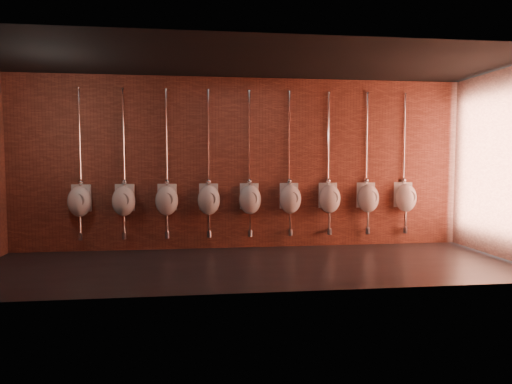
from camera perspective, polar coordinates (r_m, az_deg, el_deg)
ground at (r=7.31m, az=-0.31°, el=-9.14°), size 8.50×8.50×0.00m
room_shell at (r=7.13m, az=-0.31°, el=6.81°), size 8.54×3.04×3.22m
urinal_0 at (r=8.71m, az=-21.18°, el=-1.02°), size 0.47×0.43×2.72m
urinal_1 at (r=8.55m, az=-16.20°, el=-1.00°), size 0.47×0.43×2.72m
urinal_2 at (r=8.47m, az=-11.09°, el=-0.96°), size 0.47×0.43×2.72m
urinal_3 at (r=8.45m, az=-5.91°, el=-0.92°), size 0.47×0.43×2.72m
urinal_4 at (r=8.50m, az=-0.76°, el=-0.86°), size 0.47×0.43×2.72m
urinal_5 at (r=8.62m, az=4.30°, el=-0.81°), size 0.47×0.43×2.72m
urinal_6 at (r=8.81m, az=9.17°, el=-0.75°), size 0.47×0.43×2.72m
urinal_7 at (r=9.05m, az=13.82°, el=-0.68°), size 0.47×0.43×2.72m
urinal_8 at (r=9.36m, az=18.19°, el=-0.62°), size 0.47×0.43×2.72m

